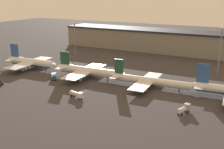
% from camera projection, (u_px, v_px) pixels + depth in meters
% --- Properties ---
extents(ground, '(600.00, 600.00, 0.00)m').
position_uv_depth(ground, '(86.00, 90.00, 135.37)').
color(ground, '#383538').
extents(terminal_building, '(161.34, 25.27, 17.21)m').
position_uv_depth(terminal_building, '(159.00, 40.00, 223.74)').
color(terminal_building, gray).
rests_on(terminal_building, ground).
extents(airplane_0, '(39.77, 34.78, 14.44)m').
position_uv_depth(airplane_0, '(31.00, 62.00, 173.29)').
color(airplane_0, white).
rests_on(airplane_0, ground).
extents(airplane_1, '(43.40, 35.73, 13.46)m').
position_uv_depth(airplane_1, '(87.00, 71.00, 154.98)').
color(airplane_1, white).
rests_on(airplane_1, ground).
extents(airplane_2, '(48.03, 32.89, 12.64)m').
position_uv_depth(airplane_2, '(149.00, 81.00, 139.39)').
color(airplane_2, white).
rests_on(airplane_2, ground).
extents(service_vehicle_0, '(4.07, 7.08, 3.33)m').
position_uv_depth(service_vehicle_0, '(184.00, 109.00, 109.49)').
color(service_vehicle_0, '#9EA3A8').
rests_on(service_vehicle_0, ground).
extents(service_vehicle_2, '(5.98, 6.70, 2.95)m').
position_uv_depth(service_vehicle_2, '(54.00, 76.00, 152.62)').
color(service_vehicle_2, '#195199').
rests_on(service_vehicle_2, ground).
extents(service_vehicle_3, '(7.33, 3.42, 2.99)m').
position_uv_depth(service_vehicle_3, '(76.00, 94.00, 125.53)').
color(service_vehicle_3, white).
rests_on(service_vehicle_3, ground).
extents(lamp_post_0, '(1.80, 1.80, 24.78)m').
position_uv_depth(lamp_post_0, '(75.00, 35.00, 204.75)').
color(lamp_post_0, slate).
rests_on(lamp_post_0, ground).
extents(lamp_post_1, '(1.80, 1.80, 27.29)m').
position_uv_depth(lamp_post_1, '(221.00, 44.00, 158.92)').
color(lamp_post_1, slate).
rests_on(lamp_post_1, ground).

